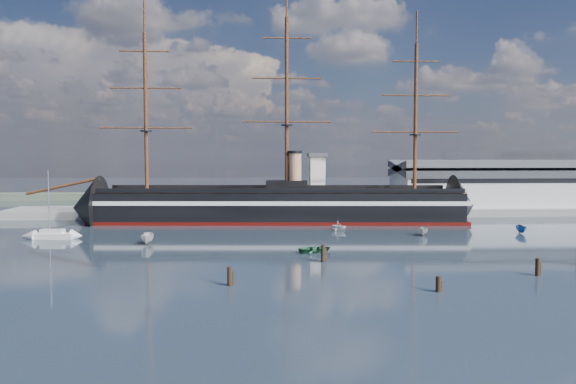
{
  "coord_description": "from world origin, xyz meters",
  "views": [
    {
      "loc": [
        -13.92,
        -77.64,
        16.35
      ],
      "look_at": [
        -7.18,
        35.0,
        9.0
      ],
      "focal_mm": 35.0,
      "sensor_mm": 36.0,
      "label": 1
    }
  ],
  "objects": [
    {
      "name": "ground",
      "position": [
        0.0,
        40.0,
        0.0
      ],
      "size": [
        600.0,
        600.0,
        0.0
      ],
      "primitive_type": "plane",
      "color": "#1A232C",
      "rests_on": "ground"
    },
    {
      "name": "warship",
      "position": [
        -9.75,
        60.0,
        4.04
      ],
      "size": [
        113.37,
        21.96,
        53.94
      ],
      "rotation": [
        0.0,
        0.0,
        -0.06
      ],
      "color": "black",
      "rests_on": "ground"
    },
    {
      "name": "piling_extra",
      "position": [
        -3.43,
        7.27,
        0.0
      ],
      "size": [
        0.64,
        0.64,
        3.38
      ],
      "primitive_type": "cylinder",
      "color": "black",
      "rests_on": "ground"
    },
    {
      "name": "motorboat_c",
      "position": [
        20.65,
        34.59,
        0.0
      ],
      "size": [
        5.6,
        3.88,
        2.11
      ],
      "primitive_type": "imported",
      "rotation": [
        0.0,
        0.0,
        -0.41
      ],
      "color": "#959595",
      "rests_on": "ground"
    },
    {
      "name": "sailboat",
      "position": [
        -53.57,
        34.19,
        0.86
      ],
      "size": [
        8.68,
        3.5,
        13.5
      ],
      "rotation": [
        0.0,
        0.0,
        -0.12
      ],
      "color": "silver",
      "rests_on": "ground"
    },
    {
      "name": "quay_tower",
      "position": [
        3.0,
        73.0,
        9.75
      ],
      "size": [
        5.0,
        5.0,
        15.0
      ],
      "color": "silver",
      "rests_on": "ground"
    },
    {
      "name": "piling_near_right",
      "position": [
        24.52,
        -4.37,
        0.0
      ],
      "size": [
        0.64,
        0.64,
        3.12
      ],
      "primitive_type": "cylinder",
      "color": "black",
      "rests_on": "ground"
    },
    {
      "name": "piling_near_left",
      "position": [
        -17.08,
        -7.71,
        0.0
      ],
      "size": [
        0.64,
        0.64,
        3.09
      ],
      "primitive_type": "cylinder",
      "color": "black",
      "rests_on": "ground"
    },
    {
      "name": "quay",
      "position": [
        10.0,
        76.0,
        0.0
      ],
      "size": [
        180.0,
        18.0,
        2.0
      ],
      "primitive_type": "cube",
      "color": "slate",
      "rests_on": "ground"
    },
    {
      "name": "motorboat_a",
      "position": [
        -33.69,
        26.52,
        0.0
      ],
      "size": [
        6.39,
        2.53,
        2.53
      ],
      "primitive_type": "imported",
      "rotation": [
        0.0,
        0.0,
        0.03
      ],
      "color": "beige",
      "rests_on": "ground"
    },
    {
      "name": "motorboat_b",
      "position": [
        -3.64,
        15.92,
        0.0
      ],
      "size": [
        2.49,
        3.87,
        1.68
      ],
      "primitive_type": "imported",
      "rotation": [
        0.0,
        0.0,
        1.89
      ],
      "color": "#2D6541",
      "rests_on": "ground"
    },
    {
      "name": "warehouse",
      "position": [
        58.0,
        80.0,
        7.98
      ],
      "size": [
        63.0,
        21.0,
        11.6
      ],
      "color": "#B7BABC",
      "rests_on": "ground"
    },
    {
      "name": "motorboat_d",
      "position": [
        4.34,
        42.96,
        0.0
      ],
      "size": [
        6.34,
        6.4,
        2.31
      ],
      "primitive_type": "imported",
      "rotation": [
        0.0,
        0.0,
        0.8
      ],
      "color": "silver",
      "rests_on": "ground"
    },
    {
      "name": "piling_near_mid",
      "position": [
        8.07,
        -12.45,
        0.0
      ],
      "size": [
        0.64,
        0.64,
        2.62
      ],
      "primitive_type": "cylinder",
      "color": "black",
      "rests_on": "ground"
    },
    {
      "name": "motorboat_f",
      "position": [
        42.13,
        36.41,
        0.0
      ],
      "size": [
        5.64,
        2.95,
        2.15
      ],
      "primitive_type": "imported",
      "rotation": [
        0.0,
        0.0,
        -0.19
      ],
      "color": "#224C89",
      "rests_on": "ground"
    }
  ]
}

